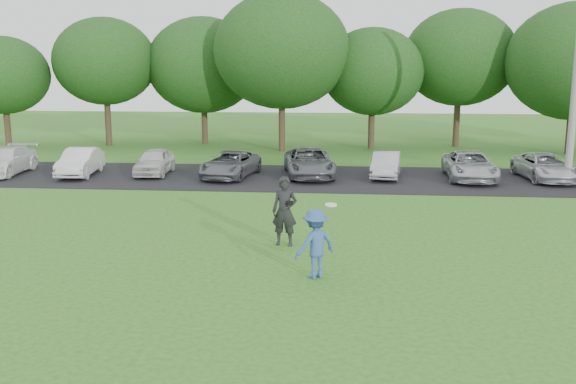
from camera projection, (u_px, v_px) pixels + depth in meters
name	position (u px, v px, depth m)	size (l,w,h in m)	color
ground	(274.00, 278.00, 14.67)	(100.00, 100.00, 0.00)	#24681D
parking_lot	(308.00, 178.00, 27.36)	(32.00, 6.50, 0.03)	black
frisbee_player	(315.00, 244.00, 14.53)	(1.18, 1.10, 1.76)	#355595
camera_bystander	(285.00, 211.00, 17.12)	(0.73, 0.53, 1.87)	black
parked_cars	(316.00, 164.00, 27.28)	(28.46, 4.97, 1.23)	white
tree_row	(346.00, 62.00, 35.79)	(42.39, 9.85, 8.64)	#38281C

